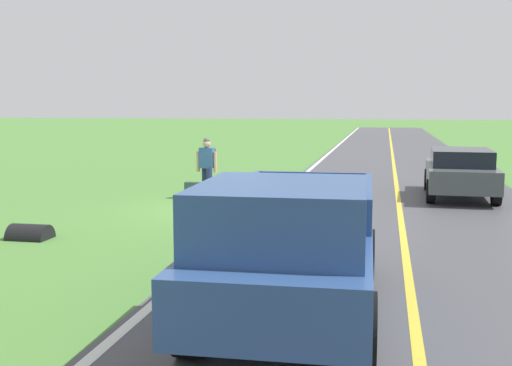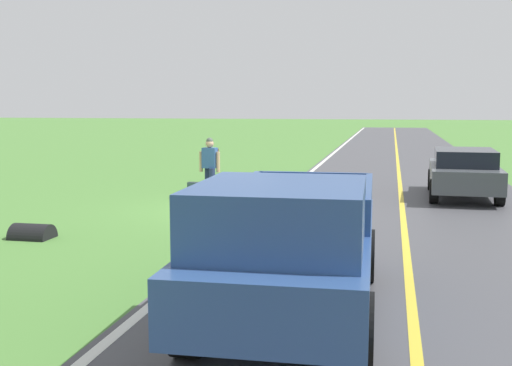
{
  "view_description": "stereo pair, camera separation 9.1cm",
  "coord_description": "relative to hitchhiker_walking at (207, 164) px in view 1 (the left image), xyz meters",
  "views": [
    {
      "loc": [
        -4.01,
        15.65,
        2.69
      ],
      "look_at": [
        -2.11,
        6.3,
        1.51
      ],
      "focal_mm": 44.64,
      "sensor_mm": 36.0,
      "label": 1
    },
    {
      "loc": [
        -4.1,
        15.63,
        2.69
      ],
      "look_at": [
        -2.11,
        6.3,
        1.51
      ],
      "focal_mm": 44.64,
      "sensor_mm": 36.0,
      "label": 2
    }
  ],
  "objects": [
    {
      "name": "suitcase_carried",
      "position": [
        0.43,
        0.04,
        -0.75
      ],
      "size": [
        0.48,
        0.24,
        0.46
      ],
      "primitive_type": "cube",
      "rotation": [
        0.0,
        0.0,
        1.48
      ],
      "color": "#384C56",
      "rests_on": "ground"
    },
    {
      "name": "lane_edge_line",
      "position": [
        -1.94,
        1.8,
        -0.98
      ],
      "size": [
        0.16,
        117.6,
        0.0
      ],
      "primitive_type": "cube",
      "color": "silver",
      "rests_on": "ground"
    },
    {
      "name": "lane_centre_line",
      "position": [
        -5.37,
        1.8,
        -0.98
      ],
      "size": [
        0.14,
        117.6,
        0.0
      ],
      "primitive_type": "cube",
      "color": "gold",
      "rests_on": "ground"
    },
    {
      "name": "sedan_near_oncoming",
      "position": [
        -7.12,
        -1.7,
        -0.23
      ],
      "size": [
        2.06,
        4.47,
        1.41
      ],
      "color": "#4C5156",
      "rests_on": "ground"
    },
    {
      "name": "drainage_culvert",
      "position": [
        1.99,
        6.06,
        -0.98
      ],
      "size": [
        0.8,
        0.6,
        0.6
      ],
      "primitive_type": "cylinder",
      "rotation": [
        0.0,
        1.57,
        0.0
      ],
      "color": "black",
      "rests_on": "ground"
    },
    {
      "name": "ground_plane",
      "position": [
        -0.95,
        1.8,
        -0.98
      ],
      "size": [
        200.0,
        200.0,
        0.0
      ],
      "primitive_type": "plane",
      "color": "#4C7F38"
    },
    {
      "name": "pickup_truck_passing",
      "position": [
        -3.84,
        9.71,
        -0.01
      ],
      "size": [
        2.2,
        5.45,
        1.82
      ],
      "color": "#2D4C84",
      "rests_on": "ground"
    },
    {
      "name": "road_surface",
      "position": [
        -5.37,
        1.8,
        -0.98
      ],
      "size": [
        7.22,
        120.0,
        0.0
      ],
      "primitive_type": "cube",
      "color": "#47474C",
      "rests_on": "ground"
    },
    {
      "name": "hitchhiker_walking",
      "position": [
        0.0,
        0.0,
        0.0
      ],
      "size": [
        0.62,
        0.53,
        1.75
      ],
      "color": "navy",
      "rests_on": "ground"
    }
  ]
}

